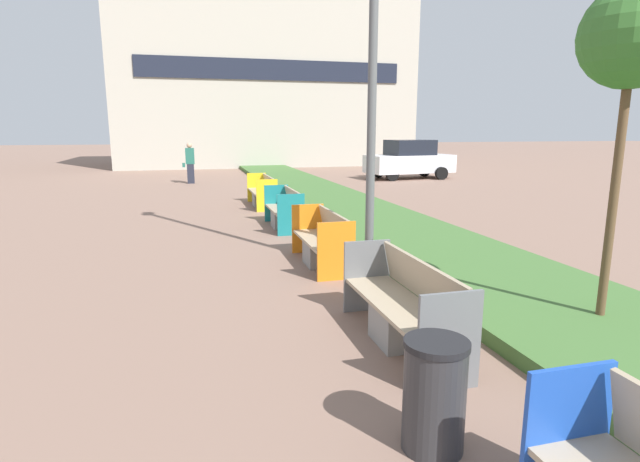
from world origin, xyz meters
TOP-DOWN VIEW (x-y plane):
  - planter_grass_strip at (3.20, 12.00)m, footprint 2.80×120.00m
  - building_backdrop at (4.00, 38.31)m, footprint 18.88×8.91m
  - bench_grey_frame at (0.94, 7.91)m, footprint 0.65×2.18m
  - bench_orange_frame at (0.94, 11.33)m, footprint 0.65×1.96m
  - bench_teal_frame at (0.94, 14.84)m, footprint 0.65×1.92m
  - bench_yellow_frame at (0.94, 18.43)m, footprint 0.65×2.25m
  - litter_bin at (0.38, 6.12)m, footprint 0.48×0.48m
  - sapling_tree_near at (3.38, 7.69)m, footprint 1.12×1.12m
  - pedestrian_walking at (-1.16, 25.92)m, footprint 0.53×0.24m
  - parked_car_distant at (9.14, 25.49)m, footprint 4.37×2.23m

SIDE VIEW (x-z plane):
  - planter_grass_strip at x=3.20m, z-range 0.00..0.18m
  - bench_teal_frame at x=0.94m, z-range -0.11..0.83m
  - bench_orange_frame at x=0.94m, z-range -0.11..0.83m
  - bench_grey_frame at x=0.94m, z-range -0.10..0.84m
  - bench_yellow_frame at x=0.94m, z-range -0.10..0.84m
  - litter_bin at x=0.38m, z-range 0.00..0.86m
  - parked_car_distant at x=9.14m, z-range -0.02..1.84m
  - pedestrian_walking at x=-1.16m, z-range 0.02..1.81m
  - sapling_tree_near at x=3.38m, z-range 1.34..5.23m
  - building_backdrop at x=4.00m, z-range 0.00..10.62m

